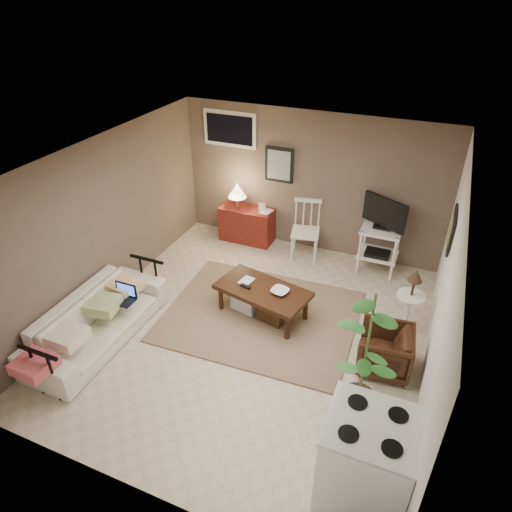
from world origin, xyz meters
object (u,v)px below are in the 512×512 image
at_px(armchair, 385,348).
at_px(stove, 366,461).
at_px(sofa, 96,314).
at_px(red_console, 246,221).
at_px(tv_stand, 381,234).
at_px(coffee_table, 262,299).
at_px(side_table, 412,294).
at_px(spindle_chair, 305,232).
at_px(potted_plant, 365,357).

distance_m(armchair, stove, 1.75).
bearing_deg(sofa, red_console, -12.67).
bearing_deg(tv_stand, coffee_table, -125.94).
relative_size(coffee_table, red_console, 1.27).
bearing_deg(armchair, stove, -2.65).
bearing_deg(armchair, coffee_table, -107.73).
height_order(coffee_table, stove, stove).
distance_m(coffee_table, side_table, 2.01).
bearing_deg(stove, spindle_chair, 114.82).
xyz_separation_m(red_console, stove, (2.95, -4.00, 0.12)).
relative_size(tv_stand, armchair, 2.04).
bearing_deg(coffee_table, spindle_chair, 87.78).
height_order(coffee_table, tv_stand, tv_stand).
height_order(sofa, red_console, red_console).
distance_m(spindle_chair, potted_plant, 3.42).
bearing_deg(side_table, potted_plant, -100.08).
bearing_deg(tv_stand, red_console, 177.26).
bearing_deg(armchair, potted_plant, -14.64).
bearing_deg(spindle_chair, sofa, -121.46).
bearing_deg(stove, potted_plant, 105.11).
bearing_deg(tv_stand, armchair, -77.58).
relative_size(red_console, tv_stand, 0.85).
distance_m(red_console, spindle_chair, 1.17).
bearing_deg(coffee_table, stove, -48.61).
distance_m(tv_stand, stove, 3.93).
xyz_separation_m(red_console, armchair, (2.85, -2.27, -0.06)).
bearing_deg(side_table, tv_stand, 115.50).
height_order(spindle_chair, tv_stand, tv_stand).
bearing_deg(potted_plant, spindle_chair, 117.35).
bearing_deg(red_console, armchair, -38.49).
xyz_separation_m(coffee_table, spindle_chair, (0.07, 1.76, 0.20)).
height_order(red_console, potted_plant, potted_plant).
bearing_deg(spindle_chair, red_console, 173.51).
xyz_separation_m(sofa, red_console, (0.72, 3.20, -0.03)).
distance_m(sofa, stove, 3.75).
xyz_separation_m(sofa, side_table, (3.73, 1.74, 0.21)).
relative_size(tv_stand, potted_plant, 0.76).
height_order(spindle_chair, potted_plant, potted_plant).
distance_m(armchair, potted_plant, 1.07).
relative_size(coffee_table, potted_plant, 0.81).
relative_size(red_console, spindle_chair, 1.10).
height_order(sofa, armchair, sofa).
distance_m(red_console, tv_stand, 2.40).
bearing_deg(spindle_chair, potted_plant, -62.65).
xyz_separation_m(side_table, stove, (-0.07, -2.55, -0.11)).
xyz_separation_m(sofa, spindle_chair, (1.87, 3.06, 0.06)).
height_order(coffee_table, armchair, armchair).
distance_m(side_table, potted_plant, 1.75).
distance_m(potted_plant, stove, 0.98).
distance_m(spindle_chair, tv_stand, 1.24).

